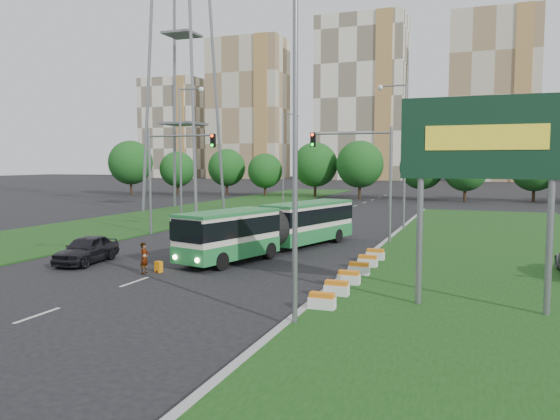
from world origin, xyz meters
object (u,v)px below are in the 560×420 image
at_px(traffic_mast_median, 367,166).
at_px(billboard, 485,147).
at_px(shopping_trolley, 159,267).
at_px(car_left_near, 87,249).
at_px(car_left_far, 217,220).
at_px(pedestrian, 144,258).
at_px(articulated_bus, 273,227).
at_px(transmission_pylon, 182,16).
at_px(traffic_mast_left, 168,166).

bearing_deg(traffic_mast_median, billboard, -64.97).
distance_m(traffic_mast_median, shopping_trolley, 16.62).
distance_m(car_left_near, shopping_trolley, 5.27).
xyz_separation_m(billboard, car_left_far, (-20.91, 19.70, -5.43)).
height_order(traffic_mast_median, shopping_trolley, traffic_mast_median).
bearing_deg(pedestrian, traffic_mast_median, -31.05).
bearing_deg(articulated_bus, transmission_pylon, 145.83).
height_order(car_left_near, pedestrian, pedestrian).
xyz_separation_m(transmission_pylon, articulated_bus, (20.07, -23.76, -20.45)).
height_order(pedestrian, shopping_trolley, pedestrian).
relative_size(traffic_mast_median, traffic_mast_left, 1.00).
height_order(billboard, traffic_mast_median, same).
distance_m(car_left_near, pedestrian, 4.82).
bearing_deg(traffic_mast_left, shopping_trolley, -60.38).
relative_size(transmission_pylon, shopping_trolley, 77.10).
distance_m(traffic_mast_median, traffic_mast_left, 15.19).
relative_size(pedestrian, shopping_trolley, 2.75).
distance_m(car_left_far, shopping_trolley, 18.25).
bearing_deg(pedestrian, articulated_bus, -24.30).
distance_m(transmission_pylon, pedestrian, 41.83).
bearing_deg(traffic_mast_left, car_left_far, 69.87).
bearing_deg(articulated_bus, car_left_near, -124.15).
bearing_deg(car_left_near, shopping_trolley, -16.48).
bearing_deg(articulated_bus, shopping_trolley, -96.48).
bearing_deg(car_left_near, billboard, -16.00).
relative_size(transmission_pylon, car_left_far, 9.93).
bearing_deg(articulated_bus, traffic_mast_left, 171.16).
height_order(traffic_mast_left, car_left_near, traffic_mast_left).
height_order(traffic_mast_median, car_left_far, traffic_mast_median).
bearing_deg(traffic_mast_left, car_left_near, -80.23).
bearing_deg(traffic_mast_median, articulated_bus, -129.26).
distance_m(traffic_mast_median, transmission_pylon, 34.86).
height_order(car_left_far, shopping_trolley, car_left_far).
bearing_deg(articulated_bus, billboard, -24.44).
bearing_deg(pedestrian, car_left_near, 74.32).
bearing_deg(transmission_pylon, car_left_near, -69.30).
bearing_deg(pedestrian, car_left_far, 15.37).
xyz_separation_m(transmission_pylon, shopping_trolley, (16.84, -31.70, -21.72)).
bearing_deg(car_left_near, traffic_mast_median, 37.12).
distance_m(traffic_mast_left, articulated_bus, 12.09).
height_order(traffic_mast_left, pedestrian, traffic_mast_left).
distance_m(billboard, articulated_bus, 16.57).
bearing_deg(shopping_trolley, car_left_far, 117.01).
bearing_deg(traffic_mast_left, articulated_bus, -24.48).
bearing_deg(transmission_pylon, car_left_far, -51.57).
relative_size(transmission_pylon, car_left_near, 9.64).
bearing_deg(traffic_mast_median, pedestrian, -120.90).
distance_m(billboard, pedestrian, 16.93).
xyz_separation_m(articulated_bus, shopping_trolley, (-3.23, -7.94, -1.27)).
bearing_deg(shopping_trolley, billboard, 0.97).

